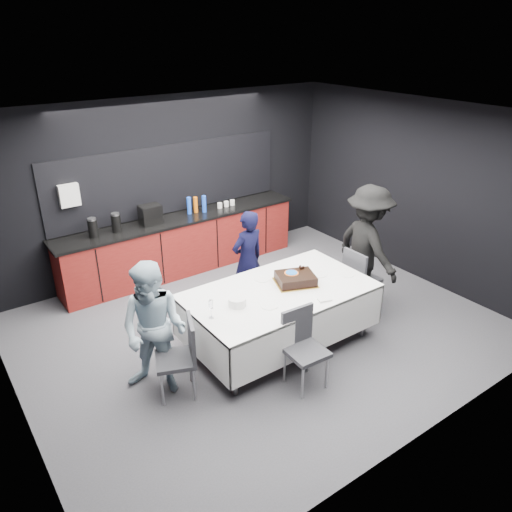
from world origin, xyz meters
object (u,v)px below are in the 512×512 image
(plate_stack, at_px, (237,302))
(chair_right, at_px, (359,275))
(party_table, at_px, (279,300))
(person_left, at_px, (154,330))
(cake_assembly, at_px, (296,279))
(person_center, at_px, (248,260))
(person_right, at_px, (367,246))
(chair_left, at_px, (182,352))
(chair_near, at_px, (302,342))
(champagne_flute, at_px, (211,305))

(plate_stack, distance_m, chair_right, 2.10)
(party_table, relative_size, person_left, 1.49)
(cake_assembly, height_order, plate_stack, cake_assembly)
(person_center, bearing_deg, person_right, 143.14)
(plate_stack, relative_size, person_center, 0.14)
(party_table, relative_size, plate_stack, 11.05)
(chair_right, bearing_deg, person_center, 140.97)
(person_left, distance_m, person_right, 3.31)
(cake_assembly, xyz_separation_m, chair_left, (-1.71, -0.16, -0.31))
(cake_assembly, relative_size, person_right, 0.34)
(chair_right, xyz_separation_m, person_center, (-1.22, 0.99, 0.20))
(chair_left, xyz_separation_m, chair_right, (2.89, 0.17, 0.00))
(person_center, height_order, person_right, person_right)
(party_table, height_order, chair_left, chair_left)
(chair_near, relative_size, person_left, 0.59)
(party_table, height_order, person_right, person_right)
(person_left, xyz_separation_m, person_right, (3.31, 0.03, 0.11))
(cake_assembly, xyz_separation_m, person_right, (1.40, 0.10, 0.05))
(person_center, distance_m, person_left, 2.08)
(person_center, xyz_separation_m, person_right, (1.45, -0.90, 0.16))
(chair_left, bearing_deg, chair_right, 3.29)
(cake_assembly, xyz_separation_m, plate_stack, (-0.90, -0.03, -0.01))
(cake_assembly, height_order, chair_near, cake_assembly)
(champagne_flute, distance_m, chair_left, 0.59)
(champagne_flute, bearing_deg, person_right, 3.87)
(party_table, distance_m, person_right, 1.69)
(chair_right, relative_size, person_center, 0.63)
(cake_assembly, bearing_deg, chair_near, -124.43)
(chair_near, bearing_deg, chair_left, 152.55)
(plate_stack, distance_m, person_left, 1.01)
(chair_left, height_order, chair_near, same)
(plate_stack, relative_size, chair_left, 0.23)
(champagne_flute, height_order, chair_near, champagne_flute)
(plate_stack, bearing_deg, cake_assembly, 1.85)
(person_left, bearing_deg, cake_assembly, 48.24)
(person_right, bearing_deg, chair_left, 102.51)
(cake_assembly, relative_size, chair_right, 0.66)
(chair_right, height_order, person_left, person_left)
(cake_assembly, bearing_deg, chair_right, 0.24)
(chair_near, relative_size, person_right, 0.52)
(party_table, height_order, person_left, person_left)
(champagne_flute, bearing_deg, chair_left, -169.66)
(plate_stack, height_order, chair_right, chair_right)
(champagne_flute, relative_size, chair_right, 0.24)
(plate_stack, bearing_deg, party_table, 0.68)
(chair_left, distance_m, chair_right, 2.89)
(plate_stack, height_order, chair_near, chair_near)
(plate_stack, height_order, chair_left, chair_left)
(party_table, distance_m, plate_stack, 0.66)
(champagne_flute, relative_size, person_center, 0.15)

